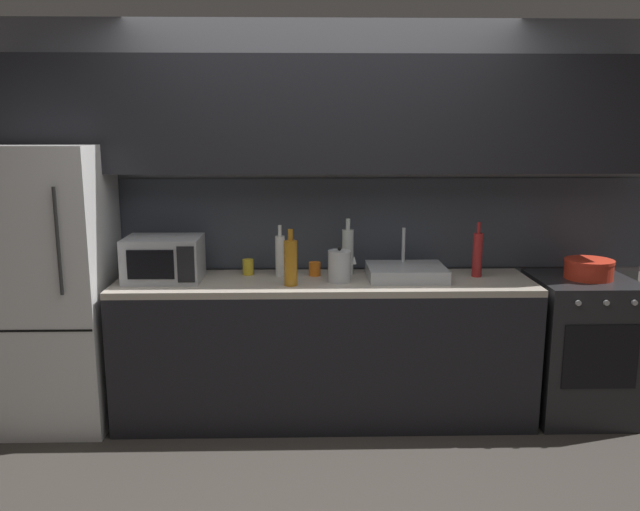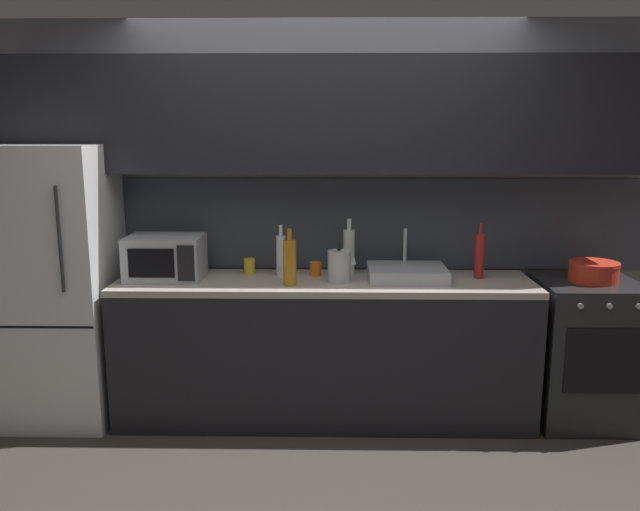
# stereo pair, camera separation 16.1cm
# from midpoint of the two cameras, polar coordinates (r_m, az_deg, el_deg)

# --- Properties ---
(ground_plane) EXTENTS (10.00, 10.00, 0.00)m
(ground_plane) POSITION_cam_midpoint_polar(r_m,az_deg,el_deg) (3.46, -0.57, -20.48)
(ground_plane) COLOR #3D3833
(back_wall) EXTENTS (4.31, 0.44, 2.50)m
(back_wall) POSITION_cam_midpoint_polar(r_m,az_deg,el_deg) (4.15, -0.84, 7.52)
(back_wall) COLOR slate
(back_wall) RESTS_ON ground
(counter_run) EXTENTS (2.57, 0.60, 0.90)m
(counter_run) POSITION_cam_midpoint_polar(r_m,az_deg,el_deg) (4.08, -0.76, -8.36)
(counter_run) COLOR black
(counter_run) RESTS_ON ground
(refrigerator) EXTENTS (0.68, 0.69, 1.73)m
(refrigerator) POSITION_cam_midpoint_polar(r_m,az_deg,el_deg) (4.28, -23.71, -2.60)
(refrigerator) COLOR white
(refrigerator) RESTS_ON ground
(oven_range) EXTENTS (0.60, 0.62, 0.90)m
(oven_range) POSITION_cam_midpoint_polar(r_m,az_deg,el_deg) (4.41, 21.12, -7.64)
(oven_range) COLOR #232326
(oven_range) RESTS_ON ground
(microwave) EXTENTS (0.46, 0.35, 0.27)m
(microwave) POSITION_cam_midpoint_polar(r_m,az_deg,el_deg) (4.05, -14.88, -0.29)
(microwave) COLOR #A8AAAF
(microwave) RESTS_ON counter_run
(sink_basin) EXTENTS (0.48, 0.38, 0.30)m
(sink_basin) POSITION_cam_midpoint_polar(r_m,az_deg,el_deg) (4.01, 6.55, -1.47)
(sink_basin) COLOR #ADAFB5
(sink_basin) RESTS_ON counter_run
(kettle) EXTENTS (0.17, 0.14, 0.22)m
(kettle) POSITION_cam_midpoint_polar(r_m,az_deg,el_deg) (3.88, 0.57, -0.96)
(kettle) COLOR #B7BABF
(kettle) RESTS_ON counter_run
(wine_bottle_white) EXTENTS (0.06, 0.06, 0.33)m
(wine_bottle_white) POSITION_cam_midpoint_polar(r_m,az_deg,el_deg) (4.05, -4.73, 0.04)
(wine_bottle_white) COLOR silver
(wine_bottle_white) RESTS_ON counter_run
(wine_bottle_clear) EXTENTS (0.07, 0.07, 0.36)m
(wine_bottle_clear) POSITION_cam_midpoint_polar(r_m,az_deg,el_deg) (4.08, 1.36, 0.40)
(wine_bottle_clear) COLOR silver
(wine_bottle_clear) RESTS_ON counter_run
(wine_bottle_red) EXTENTS (0.06, 0.06, 0.35)m
(wine_bottle_red) POSITION_cam_midpoint_polar(r_m,az_deg,el_deg) (4.11, 12.79, 0.12)
(wine_bottle_red) COLOR #A82323
(wine_bottle_red) RESTS_ON counter_run
(wine_bottle_amber) EXTENTS (0.08, 0.08, 0.34)m
(wine_bottle_amber) POSITION_cam_midpoint_polar(r_m,az_deg,el_deg) (3.79, -3.85, -0.61)
(wine_bottle_amber) COLOR #B27019
(wine_bottle_amber) RESTS_ON counter_run
(mug_orange) EXTENTS (0.07, 0.07, 0.09)m
(mug_orange) POSITION_cam_midpoint_polar(r_m,az_deg,el_deg) (4.06, -1.61, -1.21)
(mug_orange) COLOR orange
(mug_orange) RESTS_ON counter_run
(mug_yellow) EXTENTS (0.07, 0.07, 0.10)m
(mug_yellow) POSITION_cam_midpoint_polar(r_m,az_deg,el_deg) (4.12, -7.56, -1.03)
(mug_yellow) COLOR gold
(mug_yellow) RESTS_ON counter_run
(cooking_pot) EXTENTS (0.30, 0.30, 0.12)m
(cooking_pot) POSITION_cam_midpoint_polar(r_m,az_deg,el_deg) (4.28, 21.89, -1.13)
(cooking_pot) COLOR red
(cooking_pot) RESTS_ON oven_range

